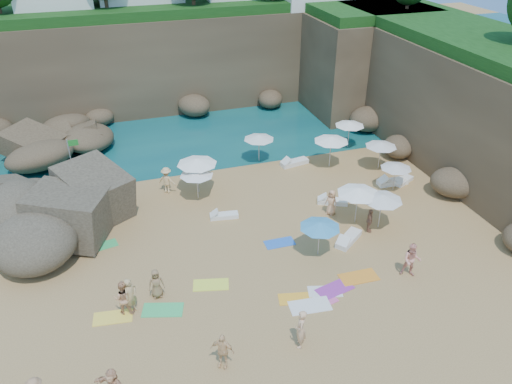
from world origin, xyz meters
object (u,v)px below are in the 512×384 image
object	(u,v)px
flag_pole	(72,157)
person_stand_6	(301,329)
lounger_0	(224,216)
person_stand_3	(370,221)
person_stand_0	(131,296)
person_stand_4	(331,202)
person_stand_1	(123,298)
person_stand_5	(79,185)
parasol_1	(259,137)
person_stand_2	(167,180)
rock_outcrop	(61,237)
parasol_0	(196,173)
parasol_2	(350,124)

from	to	relation	value
flag_pole	person_stand_6	bearing A→B (deg)	-62.67
lounger_0	person_stand_3	world-z (taller)	person_stand_3
person_stand_0	person_stand_4	distance (m)	13.13
person_stand_1	person_stand_6	world-z (taller)	person_stand_6
flag_pole	person_stand_6	size ratio (longest dim) A/B	1.84
person_stand_6	person_stand_5	bearing A→B (deg)	-128.93
parasol_1	person_stand_1	size ratio (longest dim) A/B	1.23
person_stand_1	person_stand_2	xyz separation A→B (m)	(3.64, 10.27, 0.00)
person_stand_3	person_stand_4	world-z (taller)	person_stand_4
rock_outcrop	person_stand_4	world-z (taller)	rock_outcrop
parasol_1	person_stand_5	world-z (taller)	parasol_1
parasol_0	person_stand_4	bearing A→B (deg)	-30.18
lounger_0	person_stand_3	xyz separation A→B (m)	(7.50, -3.93, 0.60)
parasol_2	person_stand_6	distance (m)	20.44
flag_pole	person_stand_1	distance (m)	12.92
parasol_1	parasol_2	size ratio (longest dim) A/B	0.99
flag_pole	person_stand_4	bearing A→B (deg)	-28.96
person_stand_4	person_stand_5	bearing A→B (deg)	-147.79
parasol_2	person_stand_6	size ratio (longest dim) A/B	1.17
parasol_0	parasol_2	distance (m)	13.17
person_stand_6	rock_outcrop	bearing A→B (deg)	-117.11
person_stand_1	person_stand_5	xyz separation A→B (m)	(-1.76, 11.50, -0.06)
person_stand_0	person_stand_6	xyz separation A→B (m)	(6.56, -4.26, 0.01)
flag_pole	parasol_0	distance (m)	8.18
lounger_0	person_stand_5	world-z (taller)	person_stand_5
person_stand_2	person_stand_6	bearing A→B (deg)	137.90
person_stand_1	person_stand_4	world-z (taller)	person_stand_1
rock_outcrop	person_stand_2	distance (m)	7.31
person_stand_1	person_stand_5	world-z (taller)	person_stand_1
person_stand_1	person_stand_4	xyz separation A→B (m)	(12.58, 4.70, -0.08)
parasol_1	lounger_0	world-z (taller)	parasol_1
lounger_0	person_stand_3	distance (m)	8.49
parasol_1	person_stand_1	distance (m)	16.62
person_stand_2	person_stand_5	distance (m)	5.53
person_stand_3	person_stand_4	xyz separation A→B (m)	(-1.27, 2.37, 0.08)
rock_outcrop	parasol_1	bearing A→B (deg)	22.09
lounger_0	person_stand_1	distance (m)	8.96
parasol_1	person_stand_5	size ratio (longest dim) A/B	1.32
parasol_2	person_stand_3	bearing A→B (deg)	-110.93
flag_pole	person_stand_4	size ratio (longest dim) A/B	2.15
parasol_1	person_stand_4	xyz separation A→B (m)	(1.92, -8.01, -1.09)
person_stand_3	person_stand_5	xyz separation A→B (m)	(-15.61, 9.16, 0.09)
person_stand_1	person_stand_2	size ratio (longest dim) A/B	1.00
lounger_0	person_stand_0	world-z (taller)	person_stand_0
parasol_2	person_stand_4	bearing A→B (deg)	-122.96
person_stand_5	person_stand_3	bearing A→B (deg)	-61.60
lounger_0	flag_pole	bearing A→B (deg)	150.32
parasol_1	lounger_0	size ratio (longest dim) A/B	1.30
person_stand_1	person_stand_3	bearing A→B (deg)	-158.99
lounger_0	person_stand_1	bearing A→B (deg)	-127.06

